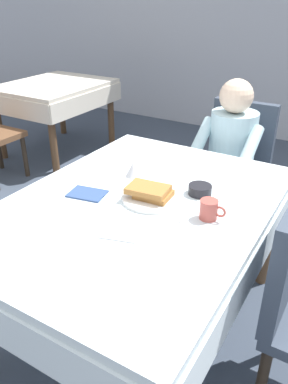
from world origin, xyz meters
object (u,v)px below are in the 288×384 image
Objects in this scene: cup_coffee at (209,210)px; chair_diner at (235,161)px; bowl_butter at (200,190)px; spoon_near_edge at (116,239)px; diner_person at (230,150)px; background_table_far at (55,95)px; fork_left_of_plate at (116,191)px; knife_right_of_plate at (188,212)px; syrup_pitcher at (133,169)px; plate_breakfast at (152,198)px; breakfast_stack at (150,192)px; dining_table_main at (138,219)px.

chair_diner is at bearing 102.60° from cup_coffee.
spoon_near_edge is at bearing -103.23° from bowl_butter.
diner_person reaches higher than background_table_far.
fork_left_of_plate and spoon_near_edge have the same top height.
diner_person reaches higher than bowl_butter.
cup_coffee is at bearing -98.00° from knife_right_of_plate.
cup_coffee is (0.25, -0.98, 0.11)m from diner_person.
diner_person is 0.84m from syrup_pitcher.
cup_coffee is 1.03× the size of bowl_butter.
diner_person is at bearing 74.12° from spoon_near_edge.
chair_diner is 11.62× the size of syrup_pitcher.
background_table_far is (-2.40, 1.66, -0.16)m from cup_coffee.
chair_diner is at bearing -17.33° from fork_left_of_plate.
plate_breakfast is at bearing 80.81° from spoon_near_edge.
chair_diner reaches higher than cup_coffee.
fork_left_of_plate is 0.90× the size of knife_right_of_plate.
chair_diner is 0.99m from bowl_butter.
background_table_far is at bearing 48.00° from knife_right_of_plate.
chair_diner reaches higher than background_table_far.
diner_person is 5.50× the size of breakfast_stack.
diner_person reaches higher than plate_breakfast.
chair_diner is 4.57× the size of breakfast_stack.
fork_left_of_plate is 0.41m from spoon_near_edge.
fork_left_of_plate is at bearing 179.67° from cup_coffee.
diner_person is 1.31m from spoon_near_edge.
chair_diner is 0.83× the size of background_table_far.
plate_breakfast is at bearing -90.21° from fork_left_of_plate.
diner_person is at bearing 2.79° from knife_right_of_plate.
knife_right_of_plate is at bearing -35.65° from background_table_far.
knife_right_of_plate is 1.33× the size of spoon_near_edge.
dining_table_main is 19.05× the size of syrup_pitcher.
dining_table_main is 13.49× the size of cup_coffee.
cup_coffee is (0.29, -0.01, -0.00)m from breakfast_stack.
plate_breakfast is at bearing 88.32° from chair_diner.
fork_left_of_plate is 0.16× the size of background_table_far.
plate_breakfast is 2.55× the size of bowl_butter.
bowl_butter is at bearing 97.94° from chair_diner.
breakfast_stack reaches higher than knife_right_of_plate.
breakfast_stack is (0.04, 0.05, 0.13)m from dining_table_main.
knife_right_of_plate is 2.84m from background_table_far.
chair_diner reaches higher than knife_right_of_plate.
diner_person is 1.02m from cup_coffee.
bowl_butter is at bearing -32.84° from background_table_far.
bowl_butter reaches higher than dining_table_main.
bowl_butter is (-0.12, 0.18, -0.02)m from cup_coffee.
breakfast_stack is at bearing -134.86° from bowl_butter.
bowl_butter is 1.37× the size of syrup_pitcher.
chair_diner reaches higher than plate_breakfast.
dining_table_main is 2.68m from background_table_far.
cup_coffee is (0.33, 0.03, 0.13)m from dining_table_main.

